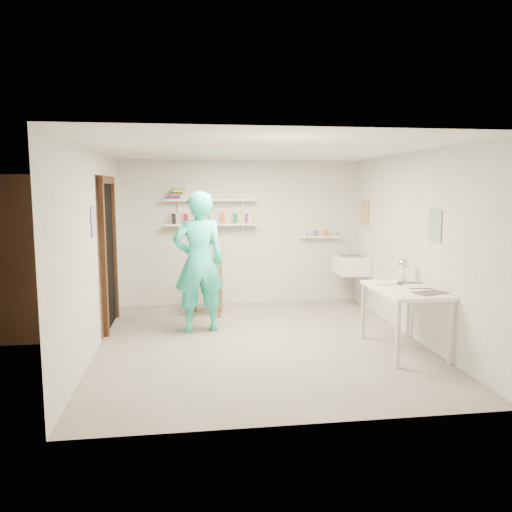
{
  "coord_description": "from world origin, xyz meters",
  "views": [
    {
      "loc": [
        -0.9,
        -6.05,
        1.93
      ],
      "look_at": [
        0.0,
        0.4,
        1.05
      ],
      "focal_mm": 35.0,
      "sensor_mm": 36.0,
      "label": 1
    }
  ],
  "objects": [
    {
      "name": "wall_left",
      "position": [
        -2.01,
        0.0,
        1.2
      ],
      "size": [
        0.02,
        4.5,
        2.4
      ],
      "primitive_type": "cube",
      "color": "silver",
      "rests_on": "ground"
    },
    {
      "name": "door_lintel",
      "position": [
        -1.97,
        1.05,
        2.05
      ],
      "size": [
        0.06,
        1.05,
        0.1
      ],
      "primitive_type": "cube",
      "color": "brown",
      "rests_on": "wall_left"
    },
    {
      "name": "ledge_pots",
      "position": [
        1.35,
        2.17,
        1.18
      ],
      "size": [
        0.48,
        0.07,
        0.09
      ],
      "color": "silver",
      "rests_on": "ledge_shelf"
    },
    {
      "name": "poster_right_b",
      "position": [
        1.99,
        -0.55,
        1.5
      ],
      "size": [
        0.01,
        0.3,
        0.38
      ],
      "primitive_type": "cube",
      "color": "#3F724C",
      "rests_on": "wall_right"
    },
    {
      "name": "wall_back",
      "position": [
        0.0,
        2.26,
        1.2
      ],
      "size": [
        4.0,
        0.02,
        2.4
      ],
      "primitive_type": "cube",
      "color": "silver",
      "rests_on": "ground"
    },
    {
      "name": "spray_cans",
      "position": [
        -0.5,
        2.13,
        1.45
      ],
      "size": [
        1.26,
        0.06,
        0.17
      ],
      "color": "black",
      "rests_on": "shelf_lower"
    },
    {
      "name": "shelf_lower",
      "position": [
        -0.5,
        2.13,
        1.35
      ],
      "size": [
        1.5,
        0.22,
        0.03
      ],
      "primitive_type": "cube",
      "color": "white",
      "rests_on": "wall_back"
    },
    {
      "name": "poster_right_a",
      "position": [
        1.99,
        1.8,
        1.55
      ],
      "size": [
        0.01,
        0.34,
        0.42
      ],
      "primitive_type": "cube",
      "color": "#995933",
      "rests_on": "wall_right"
    },
    {
      "name": "shelf_upper",
      "position": [
        -0.5,
        2.13,
        1.75
      ],
      "size": [
        1.5,
        0.22,
        0.03
      ],
      "primitive_type": "cube",
      "color": "white",
      "rests_on": "wall_back"
    },
    {
      "name": "ceiling",
      "position": [
        0.0,
        0.0,
        2.41
      ],
      "size": [
        4.0,
        4.5,
        0.02
      ],
      "primitive_type": "cube",
      "color": "silver",
      "rests_on": "wall_back"
    },
    {
      "name": "wall_clock",
      "position": [
        -0.71,
        0.84,
        1.26
      ],
      "size": [
        0.34,
        0.09,
        0.34
      ],
      "primitive_type": "cylinder",
      "rotation": [
        1.57,
        0.0,
        0.16
      ],
      "color": "beige",
      "rests_on": "man"
    },
    {
      "name": "desk_lamp",
      "position": [
        1.83,
        -0.11,
        0.99
      ],
      "size": [
        0.14,
        0.14,
        0.14
      ],
      "primitive_type": "sphere",
      "color": "silver",
      "rests_on": "work_table"
    },
    {
      "name": "work_table",
      "position": [
        1.64,
        -0.57,
        0.38
      ],
      "size": [
        0.69,
        1.15,
        0.77
      ],
      "primitive_type": "cube",
      "color": "white",
      "rests_on": "ground"
    },
    {
      "name": "wall_right",
      "position": [
        2.01,
        0.0,
        1.2
      ],
      "size": [
        0.02,
        4.5,
        2.4
      ],
      "primitive_type": "cube",
      "color": "silver",
      "rests_on": "ground"
    },
    {
      "name": "door_jamb_far",
      "position": [
        -1.97,
        1.55,
        1.0
      ],
      "size": [
        0.06,
        0.1,
        2.0
      ],
      "primitive_type": "cube",
      "color": "brown",
      "rests_on": "ground"
    },
    {
      "name": "wall_front",
      "position": [
        0.0,
        -2.26,
        1.2
      ],
      "size": [
        4.0,
        0.02,
        2.4
      ],
      "primitive_type": "cube",
      "color": "silver",
      "rests_on": "ground"
    },
    {
      "name": "wooden_chair",
      "position": [
        -0.61,
        1.48,
        0.5
      ],
      "size": [
        0.52,
        0.5,
        0.99
      ],
      "primitive_type": "cube",
      "rotation": [
        0.0,
        0.0,
        -0.14
      ],
      "color": "brown",
      "rests_on": "ground"
    },
    {
      "name": "belfast_sink",
      "position": [
        1.75,
        1.7,
        0.7
      ],
      "size": [
        0.48,
        0.6,
        0.3
      ],
      "primitive_type": "cube",
      "color": "white",
      "rests_on": "wall_right"
    },
    {
      "name": "papers",
      "position": [
        1.64,
        -0.57,
        0.78
      ],
      "size": [
        0.3,
        0.22,
        0.02
      ],
      "color": "silver",
      "rests_on": "work_table"
    },
    {
      "name": "poster_left",
      "position": [
        -1.99,
        0.05,
        1.55
      ],
      "size": [
        0.01,
        0.28,
        0.36
      ],
      "primitive_type": "cube",
      "color": "#334C7F",
      "rests_on": "wall_left"
    },
    {
      "name": "ledge_shelf",
      "position": [
        1.35,
        2.17,
        1.12
      ],
      "size": [
        0.7,
        0.14,
        0.03
      ],
      "primitive_type": "cube",
      "color": "white",
      "rests_on": "wall_back"
    },
    {
      "name": "book_stack",
      "position": [
        -1.05,
        2.13,
        1.85
      ],
      "size": [
        0.28,
        0.14,
        0.17
      ],
      "color": "red",
      "rests_on": "shelf_upper"
    },
    {
      "name": "floor",
      "position": [
        0.0,
        0.0,
        -0.01
      ],
      "size": [
        4.0,
        4.5,
        0.02
      ],
      "primitive_type": "cube",
      "color": "slate",
      "rests_on": "ground"
    },
    {
      "name": "doorway_recess",
      "position": [
        -1.99,
        1.05,
        1.0
      ],
      "size": [
        0.02,
        0.9,
        2.0
      ],
      "primitive_type": "cube",
      "color": "black",
      "rests_on": "wall_left"
    },
    {
      "name": "door_jamb_near",
      "position": [
        -1.97,
        0.55,
        1.0
      ],
      "size": [
        0.06,
        0.1,
        2.0
      ],
      "primitive_type": "cube",
      "color": "brown",
      "rests_on": "ground"
    },
    {
      "name": "corridor_box",
      "position": [
        -2.7,
        1.05,
        1.05
      ],
      "size": [
        1.4,
        1.5,
        2.1
      ],
      "primitive_type": "cube",
      "color": "brown",
      "rests_on": "ground"
    },
    {
      "name": "man",
      "position": [
        -0.74,
        0.62,
        0.95
      ],
      "size": [
        0.75,
        0.56,
        1.9
      ],
      "primitive_type": "imported",
      "rotation": [
        0.0,
        0.0,
        3.3
      ],
      "color": "#2AD5BB",
      "rests_on": "ground"
    }
  ]
}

